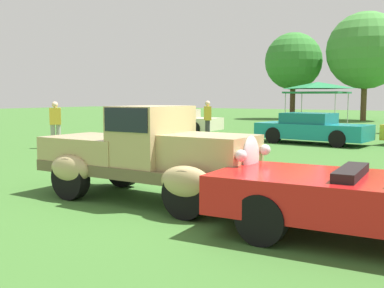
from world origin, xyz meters
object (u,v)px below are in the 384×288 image
spectator_by_row (208,119)px  canopy_tent_left_field (318,87)px  feature_pickup_truck (148,153)px  show_car_teal (311,129)px  spectator_near_truck (55,123)px  show_car_cream (181,121)px

spectator_by_row → canopy_tent_left_field: size_ratio=0.54×
feature_pickup_truck → show_car_teal: bearing=93.5°
spectator_near_truck → canopy_tent_left_field: 15.77m
show_car_cream → spectator_near_truck: (0.09, -8.37, 0.31)m
spectator_near_truck → spectator_by_row: size_ratio=1.00×
show_car_cream → spectator_near_truck: bearing=-89.4°
spectator_near_truck → spectator_by_row: 6.42m
show_car_teal → canopy_tent_left_field: size_ratio=1.46×
feature_pickup_truck → canopy_tent_left_field: size_ratio=1.39×
show_car_cream → feature_pickup_truck: bearing=-58.6°
show_car_teal → spectator_by_row: spectator_by_row is taller
show_car_teal → spectator_near_truck: (-7.35, -6.56, 0.31)m
show_car_teal → spectator_near_truck: 9.86m
canopy_tent_left_field → spectator_by_row: bearing=-101.6°
show_car_cream → show_car_teal: same height
feature_pickup_truck → spectator_near_truck: (-8.05, 4.97, 0.05)m
feature_pickup_truck → show_car_cream: (-8.14, 13.33, -0.27)m
spectator_near_truck → show_car_teal: bearing=41.7°
spectator_near_truck → canopy_tent_left_field: (5.01, 14.88, 1.51)m
spectator_near_truck → canopy_tent_left_field: bearing=71.4°
show_car_cream → spectator_near_truck: size_ratio=2.43×
show_car_cream → show_car_teal: bearing=-13.7°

